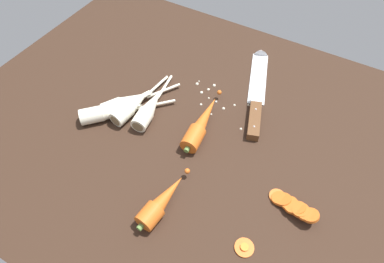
# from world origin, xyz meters

# --- Properties ---
(ground_plane) EXTENTS (1.20, 0.90, 0.04)m
(ground_plane) POSITION_xyz_m (0.00, 0.00, -0.02)
(ground_plane) COLOR #332116
(chefs_knife) EXTENTS (0.14, 0.34, 0.04)m
(chefs_knife) POSITION_xyz_m (0.07, 0.20, 0.01)
(chefs_knife) COLOR silver
(chefs_knife) RESTS_ON ground_plane
(whole_carrot) EXTENTS (0.06, 0.21, 0.04)m
(whole_carrot) POSITION_xyz_m (0.01, 0.01, 0.02)
(whole_carrot) COLOR #D6601E
(whole_carrot) RESTS_ON ground_plane
(whole_carrot_second) EXTENTS (0.05, 0.16, 0.04)m
(whole_carrot_second) POSITION_xyz_m (0.04, -0.21, 0.02)
(whole_carrot_second) COLOR #D6601E
(whole_carrot_second) RESTS_ON ground_plane
(parsnip_front) EXTENTS (0.05, 0.20, 0.04)m
(parsnip_front) POSITION_xyz_m (-0.17, -0.02, 0.02)
(parsnip_front) COLOR silver
(parsnip_front) RESTS_ON ground_plane
(parsnip_mid_left) EXTENTS (0.06, 0.20, 0.04)m
(parsnip_mid_left) POSITION_xyz_m (-0.13, -0.01, 0.02)
(parsnip_mid_left) COLOR silver
(parsnip_mid_left) RESTS_ON ground_plane
(parsnip_mid_right) EXTENTS (0.18, 0.19, 0.04)m
(parsnip_mid_right) POSITION_xyz_m (-0.20, -0.07, 0.02)
(parsnip_mid_right) COLOR silver
(parsnip_mid_right) RESTS_ON ground_plane
(parsnip_back) EXTENTS (0.13, 0.20, 0.04)m
(parsnip_back) POSITION_xyz_m (-0.18, -0.02, 0.02)
(parsnip_back) COLOR silver
(parsnip_back) RESTS_ON ground_plane
(carrot_slice_stack) EXTENTS (0.11, 0.05, 0.04)m
(carrot_slice_stack) POSITION_xyz_m (0.27, -0.08, 0.01)
(carrot_slice_stack) COLOR #D6601E
(carrot_slice_stack) RESTS_ON ground_plane
(carrot_slice_stray_near) EXTENTS (0.04, 0.04, 0.01)m
(carrot_slice_stray_near) POSITION_xyz_m (0.22, -0.20, 0.00)
(carrot_slice_stray_near) COLOR #D6601E
(carrot_slice_stray_near) RESTS_ON ground_plane
(mince_crumbs) EXTENTS (0.18, 0.11, 0.01)m
(mince_crumbs) POSITION_xyz_m (-0.02, 0.12, 0.00)
(mince_crumbs) COLOR silver
(mince_crumbs) RESTS_ON ground_plane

